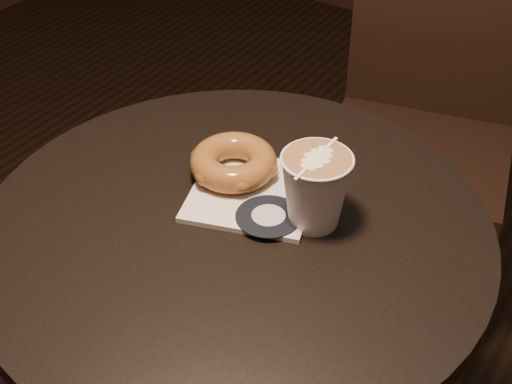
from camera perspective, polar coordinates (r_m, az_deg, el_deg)
cafe_table at (r=1.11m, az=-1.52°, el=-10.12°), size 0.70×0.70×0.75m
chair at (r=1.65m, az=13.67°, el=7.86°), size 0.49×0.49×1.02m
pastry_bag at (r=1.01m, az=-0.23°, el=-0.05°), size 0.21×0.21×0.01m
doughnut at (r=1.02m, az=-1.81°, el=2.41°), size 0.13×0.13×0.04m
latte_cup at (r=0.94m, az=4.76°, el=0.12°), size 0.10×0.10×0.11m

